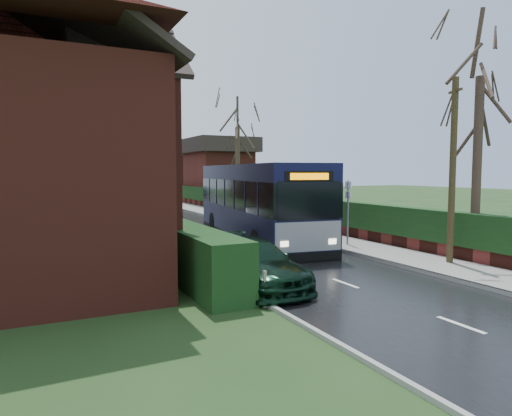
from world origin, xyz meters
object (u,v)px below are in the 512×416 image
bus (257,203)px  car_silver (167,220)px  car_green (252,263)px  bus_stop_sign (348,204)px  brick_house (9,138)px  telegraph_pole (453,172)px

bus → car_silver: 5.49m
car_green → bus_stop_sign: size_ratio=1.61×
bus → car_silver: size_ratio=3.02×
bus_stop_sign → car_silver: bearing=132.3°
brick_house → car_green: (6.17, -5.82, -3.70)m
bus → telegraph_pole: (3.35, -8.33, 1.48)m
car_green → bus_stop_sign: bus_stop_sign is taller
brick_house → telegraph_pole: (13.53, -6.31, -1.12)m
bus → bus_stop_sign: size_ratio=4.17×
bus → bus_stop_sign: bearing=-47.4°
car_silver → brick_house: bearing=-130.5°
bus → car_green: bus is taller
brick_house → car_green: brick_house is taller
telegraph_pole → car_silver: bearing=139.2°
brick_house → telegraph_pole: bearing=-25.0°
brick_house → car_silver: 10.15m
car_silver → telegraph_pole: size_ratio=0.62×
telegraph_pole → car_green: bearing=-161.8°
brick_house → car_silver: brick_house is taller
car_green → car_silver: bearing=84.3°
car_green → bus_stop_sign: (6.56, 4.18, 1.23)m
car_green → telegraph_pole: bearing=-5.6°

